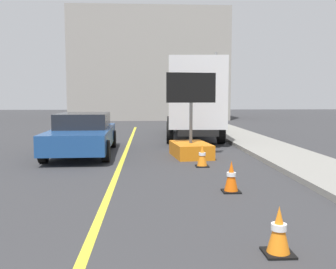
{
  "coord_description": "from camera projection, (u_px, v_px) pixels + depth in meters",
  "views": [
    {
      "loc": [
        0.77,
        -0.29,
        1.91
      ],
      "look_at": [
        1.15,
        6.54,
        1.23
      ],
      "focal_mm": 40.07,
      "sensor_mm": 36.0,
      "label": 1
    }
  ],
  "objects": [
    {
      "name": "lane_center_stripe",
      "position": [
        103.0,
        210.0,
        6.39
      ],
      "size": [
        0.14,
        36.0,
        0.01
      ],
      "primitive_type": "cube",
      "color": "yellow",
      "rests_on": "ground"
    },
    {
      "name": "highway_guide_sign",
      "position": [
        204.0,
        76.0,
        25.78
      ],
      "size": [
        2.79,
        0.27,
        5.0
      ],
      "color": "gray",
      "rests_on": "ground"
    },
    {
      "name": "pickup_car",
      "position": [
        83.0,
        134.0,
        12.69
      ],
      "size": [
        2.15,
        5.12,
        1.38
      ],
      "color": "navy",
      "rests_on": "ground"
    },
    {
      "name": "traffic_cone_mid_lane",
      "position": [
        231.0,
        177.0,
        7.57
      ],
      "size": [
        0.36,
        0.36,
        0.64
      ],
      "color": "black",
      "rests_on": "ground"
    },
    {
      "name": "traffic_cone_near_sign",
      "position": [
        279.0,
        231.0,
        4.55
      ],
      "size": [
        0.36,
        0.36,
        0.6
      ],
      "color": "black",
      "rests_on": "ground"
    },
    {
      "name": "traffic_cone_far_lane",
      "position": [
        202.0,
        156.0,
        10.37
      ],
      "size": [
        0.36,
        0.36,
        0.62
      ],
      "color": "black",
      "rests_on": "ground"
    },
    {
      "name": "far_building_block",
      "position": [
        149.0,
        68.0,
        35.15
      ],
      "size": [
        13.43,
        9.58,
        9.37
      ],
      "primitive_type": "cube",
      "color": "gray",
      "rests_on": "ground"
    },
    {
      "name": "arrow_board_trailer",
      "position": [
        191.0,
        142.0,
        12.1
      ],
      "size": [
        1.6,
        1.92,
        2.7
      ],
      "color": "orange",
      "rests_on": "ground"
    },
    {
      "name": "box_truck",
      "position": [
        193.0,
        98.0,
        17.49
      ],
      "size": [
        2.74,
        7.77,
        3.49
      ],
      "color": "black",
      "rests_on": "ground"
    }
  ]
}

